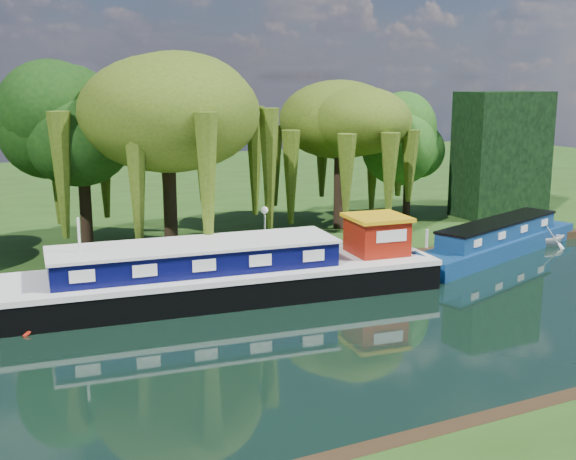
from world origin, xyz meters
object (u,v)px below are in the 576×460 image
dutch_barge (224,274)px  white_cruiser (548,246)px  narrowboat (498,242)px  red_dinghy (46,326)px

dutch_barge → white_cruiser: bearing=9.1°
dutch_barge → white_cruiser: 20.07m
narrowboat → white_cruiser: bearing=-14.8°
red_dinghy → dutch_barge: bearing=-86.5°
dutch_barge → narrowboat: (15.96, 0.70, -0.30)m
white_cruiser → narrowboat: bearing=96.9°
narrowboat → dutch_barge: bearing=163.5°
dutch_barge → red_dinghy: size_ratio=7.04×
dutch_barge → red_dinghy: dutch_barge is taller
dutch_barge → narrowboat: size_ratio=1.44×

